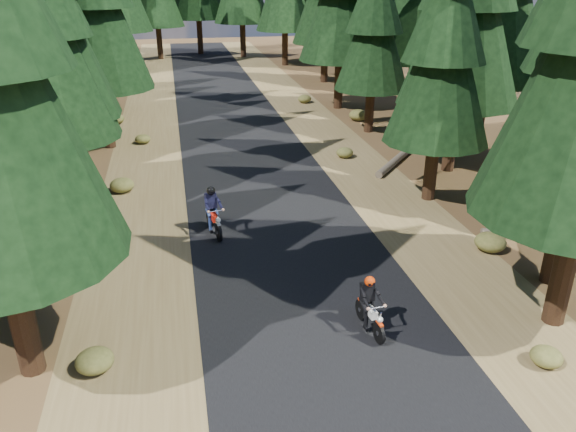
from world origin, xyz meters
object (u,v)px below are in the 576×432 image
object	(u,v)px
log_near	(400,156)
rider_lead	(370,314)
log_far	(547,231)
rider_follow	(214,219)

from	to	relation	value
log_near	rider_lead	bearing A→B (deg)	-165.03
log_far	rider_lead	bearing A→B (deg)	-142.09
log_near	rider_lead	size ratio (longest dim) A/B	3.52
log_near	rider_follow	world-z (taller)	rider_follow
log_near	rider_lead	world-z (taller)	rider_lead
rider_follow	rider_lead	bearing A→B (deg)	107.45
log_near	rider_lead	xyz separation A→B (m)	(-5.75, -12.31, 0.32)
log_far	log_near	bearing A→B (deg)	112.18
rider_lead	rider_follow	size ratio (longest dim) A/B	0.87
log_near	log_far	xyz separation A→B (m)	(1.76, -8.40, -0.04)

